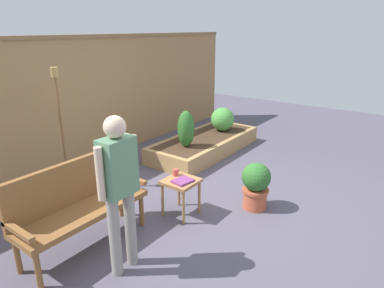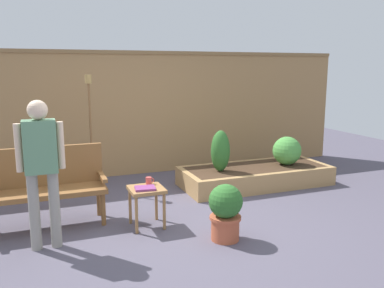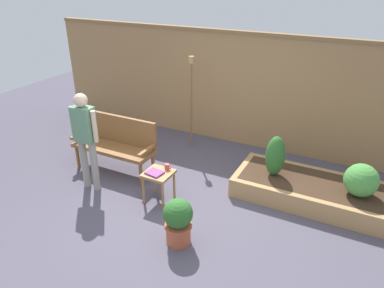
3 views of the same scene
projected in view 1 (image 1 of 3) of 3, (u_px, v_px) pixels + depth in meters
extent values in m
plane|color=#514C5B|center=(204.00, 206.00, 4.54)|extent=(14.00, 14.00, 0.00)
cube|color=#A37A4C|center=(76.00, 105.00, 5.65)|extent=(8.40, 0.10, 2.10)
cube|color=olive|center=(69.00, 37.00, 5.30)|extent=(8.40, 0.14, 0.06)
cylinder|color=brown|center=(121.00, 202.00, 4.26)|extent=(0.06, 0.06, 0.40)
cylinder|color=brown|center=(141.00, 210.00, 4.06)|extent=(0.06, 0.06, 0.40)
cylinder|color=brown|center=(17.00, 256.00, 3.25)|extent=(0.06, 0.06, 0.40)
cylinder|color=brown|center=(38.00, 271.00, 3.05)|extent=(0.06, 0.06, 0.40)
cube|color=brown|center=(84.00, 212.00, 3.58)|extent=(1.44, 0.48, 0.06)
cube|color=brown|center=(69.00, 183.00, 3.61)|extent=(1.44, 0.06, 0.48)
cube|color=brown|center=(18.00, 231.00, 3.01)|extent=(0.06, 0.48, 0.04)
cube|color=brown|center=(131.00, 178.00, 4.06)|extent=(0.06, 0.48, 0.04)
cylinder|color=#9E7042|center=(179.00, 190.00, 4.51)|extent=(0.04, 0.04, 0.44)
cylinder|color=#9E7042|center=(199.00, 197.00, 4.32)|extent=(0.04, 0.04, 0.44)
cylinder|color=#9E7042|center=(163.00, 200.00, 4.26)|extent=(0.04, 0.04, 0.44)
cylinder|color=#9E7042|center=(183.00, 208.00, 4.07)|extent=(0.04, 0.04, 0.44)
cube|color=#9E7042|center=(181.00, 181.00, 4.21)|extent=(0.40, 0.40, 0.04)
cylinder|color=#CC4C47|center=(175.00, 172.00, 4.32)|extent=(0.07, 0.07, 0.09)
torus|color=#CC4C47|center=(177.00, 171.00, 4.35)|extent=(0.06, 0.01, 0.06)
cube|color=#7F3875|center=(183.00, 181.00, 4.15)|extent=(0.26, 0.22, 0.03)
cylinder|color=#B75638|center=(255.00, 199.00, 4.48)|extent=(0.31, 0.31, 0.24)
cylinder|color=#B75638|center=(255.00, 190.00, 4.43)|extent=(0.35, 0.35, 0.04)
sphere|color=#2D6628|center=(256.00, 177.00, 4.37)|extent=(0.37, 0.37, 0.37)
cube|color=#AD8451|center=(225.00, 149.00, 6.24)|extent=(2.40, 0.09, 0.30)
cube|color=#AD8451|center=(186.00, 140.00, 6.75)|extent=(2.40, 0.09, 0.30)
cube|color=#AD8451|center=(165.00, 163.00, 5.61)|extent=(0.09, 0.82, 0.30)
cube|color=#AD8451|center=(235.00, 130.00, 7.37)|extent=(0.09, 0.82, 0.30)
cube|color=#422D1E|center=(205.00, 144.00, 6.49)|extent=(2.22, 0.82, 0.30)
cylinder|color=brown|center=(186.00, 145.00, 5.91)|extent=(0.04, 0.04, 0.06)
ellipsoid|color=#2D6628|center=(186.00, 129.00, 5.82)|extent=(0.29, 0.29, 0.64)
cylinder|color=brown|center=(222.00, 129.00, 6.83)|extent=(0.04, 0.04, 0.06)
sphere|color=#4C9942|center=(223.00, 119.00, 6.77)|extent=(0.46, 0.46, 0.46)
cylinder|color=brown|center=(63.00, 135.00, 4.81)|extent=(0.03, 0.03, 1.64)
cylinder|color=#AD894C|center=(54.00, 72.00, 4.53)|extent=(0.10, 0.10, 0.13)
cylinder|color=gray|center=(130.00, 227.00, 3.33)|extent=(0.11, 0.11, 0.82)
cylinder|color=gray|center=(115.00, 237.00, 3.18)|extent=(0.11, 0.11, 0.82)
cube|color=#5B8966|center=(118.00, 167.00, 3.04)|extent=(0.32, 0.20, 0.54)
cylinder|color=beige|center=(134.00, 160.00, 3.19)|extent=(0.07, 0.07, 0.49)
cylinder|color=beige|center=(100.00, 174.00, 2.88)|extent=(0.07, 0.07, 0.49)
sphere|color=beige|center=(115.00, 127.00, 2.91)|extent=(0.20, 0.20, 0.20)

